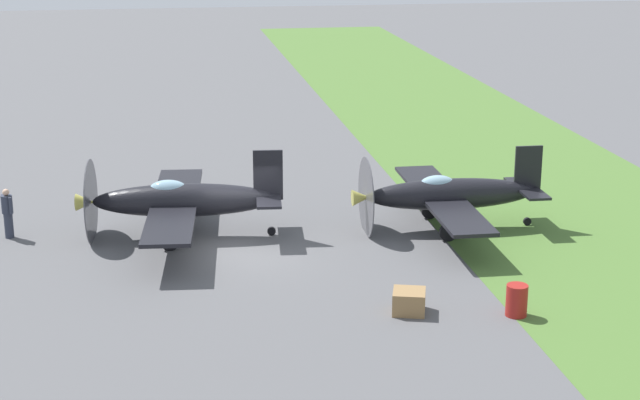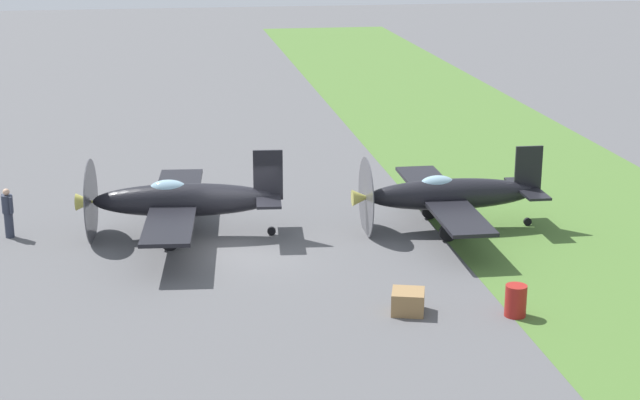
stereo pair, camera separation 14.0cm
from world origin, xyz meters
name	(u,v)px [view 2 (the right image)]	position (x,y,z in m)	size (l,w,h in m)	color
ground_plane	(245,250)	(0.00, 0.00, 0.00)	(160.00, 160.00, 0.00)	#515154
grass_verge	(598,231)	(0.00, -12.31, 0.00)	(120.00, 11.00, 0.01)	#476B2D
airplane_lead	(181,200)	(1.68, 2.02, 1.32)	(8.87, 7.02, 3.15)	black
airplane_wingman	(448,194)	(1.10, -7.18, 1.27)	(8.46, 6.72, 3.03)	black
ground_crew_chief	(8,212)	(2.59, 7.85, 0.91)	(0.54, 0.41, 1.73)	#2D3342
fuel_drum	(516,301)	(-6.69, -6.92, 0.45)	(0.60, 0.60, 0.90)	maroon
supply_crate	(408,302)	(-5.98, -4.03, 0.32)	(0.90, 0.90, 0.64)	olive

